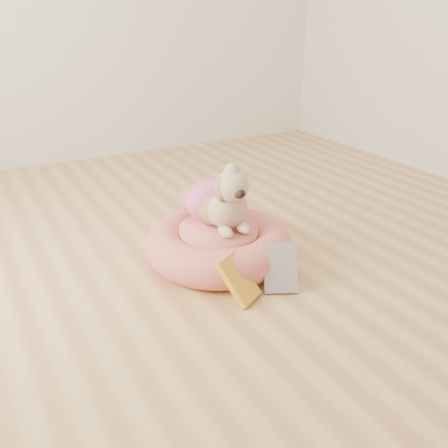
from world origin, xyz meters
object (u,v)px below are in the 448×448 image
dog (218,190)px  book_white (280,267)px  pet_bed (219,244)px  book_yellow (238,279)px

dog → book_white: (0.09, -0.38, -0.24)m
pet_bed → dog: 0.26m
book_white → pet_bed: bearing=133.3°
dog → pet_bed: bearing=-116.6°
pet_bed → dog: dog is taller
book_white → dog: bearing=129.4°
pet_bed → book_white: book_white is taller
pet_bed → book_yellow: book_yellow is taller
pet_bed → dog: size_ratio=1.54×
pet_bed → dog: bearing=63.2°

